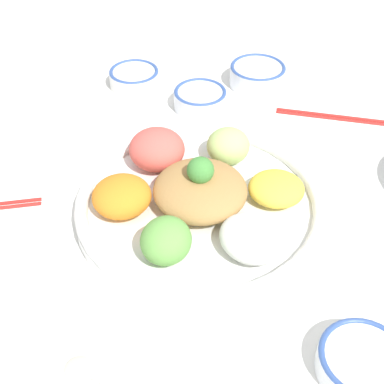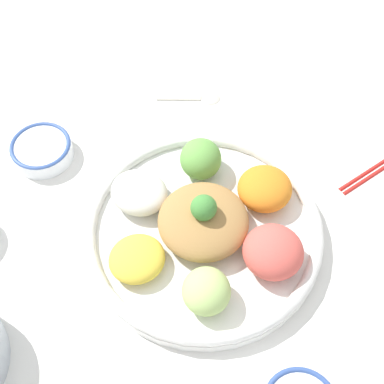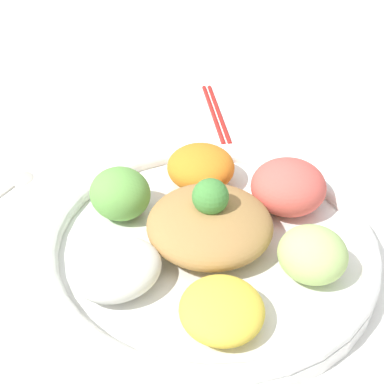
{
  "view_description": "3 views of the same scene",
  "coord_description": "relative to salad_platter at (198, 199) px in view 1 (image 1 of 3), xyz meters",
  "views": [
    {
      "loc": [
        -0.55,
        0.16,
        0.57
      ],
      "look_at": [
        0.01,
        0.05,
        0.05
      ],
      "focal_mm": 50.0,
      "sensor_mm": 36.0,
      "label": 1
    },
    {
      "loc": [
        0.35,
        -0.22,
        0.75
      ],
      "look_at": [
        -0.01,
        0.04,
        0.08
      ],
      "focal_mm": 50.0,
      "sensor_mm": 36.0,
      "label": 2
    },
    {
      "loc": [
        -0.07,
        -0.41,
        0.42
      ],
      "look_at": [
        0.0,
        0.03,
        0.1
      ],
      "focal_mm": 50.0,
      "sensor_mm": 36.0,
      "label": 3
    }
  ],
  "objects": [
    {
      "name": "sauce_bowl_dark",
      "position": [
        0.39,
        0.05,
        -0.01
      ],
      "size": [
        0.1,
        0.1,
        0.04
      ],
      "color": "white",
      "rests_on": "ground_plane"
    },
    {
      "name": "serving_spoon_main",
      "position": [
        -0.25,
        0.17,
        -0.03
      ],
      "size": [
        0.09,
        0.11,
        0.01
      ],
      "rotation": [
        0.0,
        0.0,
        4.07
      ],
      "color": "beige",
      "rests_on": "ground_plane"
    },
    {
      "name": "rice_bowl_plain",
      "position": [
        0.29,
        -0.06,
        -0.01
      ],
      "size": [
        0.1,
        0.1,
        0.04
      ],
      "color": "white",
      "rests_on": "ground_plane"
    },
    {
      "name": "chopsticks_pair_far",
      "position": [
        0.2,
        -0.31,
        -0.02
      ],
      "size": [
        0.1,
        0.21,
        0.01
      ],
      "rotation": [
        0.0,
        0.0,
        4.3
      ],
      "color": "red",
      "rests_on": "ground_plane"
    },
    {
      "name": "sauce_bowl_red",
      "position": [
        0.35,
        -0.19,
        -0.0
      ],
      "size": [
        0.11,
        0.11,
        0.04
      ],
      "color": "white",
      "rests_on": "ground_plane"
    },
    {
      "name": "salad_platter",
      "position": [
        0.0,
        0.0,
        0.0
      ],
      "size": [
        0.38,
        0.38,
        0.1
      ],
      "color": "white",
      "rests_on": "ground_plane"
    },
    {
      "name": "ground_plane",
      "position": [
        -0.03,
        -0.04,
        -0.03
      ],
      "size": [
        2.4,
        2.4,
        0.0
      ],
      "primitive_type": "plane",
      "color": "white"
    },
    {
      "name": "rice_bowl_blue",
      "position": [
        -0.3,
        -0.13,
        -0.01
      ],
      "size": [
        0.11,
        0.11,
        0.03
      ],
      "color": "white",
      "rests_on": "ground_plane"
    }
  ]
}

